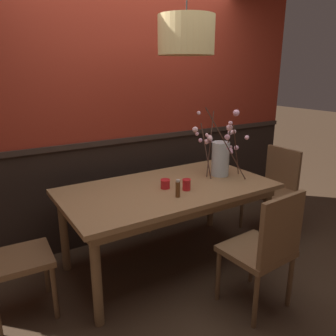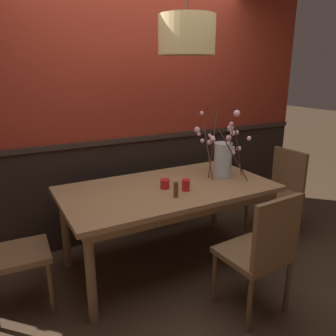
% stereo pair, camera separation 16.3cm
% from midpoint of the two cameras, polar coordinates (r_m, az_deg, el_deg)
% --- Properties ---
extents(ground_plane, '(24.00, 24.00, 0.00)m').
position_cam_midpoint_polar(ground_plane, '(3.22, 1.51, -15.92)').
color(ground_plane, '#422D1E').
extents(back_wall, '(4.31, 0.14, 2.87)m').
position_cam_midpoint_polar(back_wall, '(3.41, -4.96, 11.51)').
color(back_wall, black).
rests_on(back_wall, ground).
extents(dining_table, '(1.83, 0.98, 0.75)m').
position_cam_midpoint_polar(dining_table, '(2.91, 1.61, -4.71)').
color(dining_table, '#997047').
rests_on(dining_table, ground).
extents(chair_far_side_right, '(0.43, 0.42, 0.97)m').
position_cam_midpoint_polar(chair_far_side_right, '(3.82, -1.12, -1.53)').
color(chair_far_side_right, brown).
rests_on(chair_far_side_right, ground).
extents(chair_head_west_end, '(0.45, 0.42, 0.97)m').
position_cam_midpoint_polar(chair_head_west_end, '(2.63, -24.72, -12.18)').
color(chair_head_west_end, brown).
rests_on(chair_head_west_end, ground).
extents(chair_near_side_right, '(0.47, 0.45, 0.93)m').
position_cam_midpoint_polar(chair_near_side_right, '(2.50, 17.62, -13.17)').
color(chair_near_side_right, brown).
rests_on(chair_near_side_right, ground).
extents(chair_head_east_end, '(0.43, 0.45, 0.91)m').
position_cam_midpoint_polar(chair_head_east_end, '(3.76, 19.76, -3.08)').
color(chair_head_east_end, brown).
rests_on(chair_head_east_end, ground).
extents(vase_with_blossoms, '(0.45, 0.56, 0.67)m').
position_cam_midpoint_polar(vase_with_blossoms, '(3.16, 10.85, 1.74)').
color(vase_with_blossoms, silver).
rests_on(vase_with_blossoms, dining_table).
extents(candle_holder_nearer_center, '(0.07, 0.07, 0.10)m').
position_cam_midpoint_polar(candle_holder_nearer_center, '(2.78, 4.78, -2.93)').
color(candle_holder_nearer_center, red).
rests_on(candle_holder_nearer_center, dining_table).
extents(candle_holder_nearer_edge, '(0.08, 0.08, 0.08)m').
position_cam_midpoint_polar(candle_holder_nearer_edge, '(2.83, 1.12, -2.73)').
color(candle_holder_nearer_edge, red).
rests_on(candle_holder_nearer_edge, dining_table).
extents(condiment_bottle, '(0.04, 0.04, 0.14)m').
position_cam_midpoint_polar(condiment_bottle, '(2.63, 3.16, -3.64)').
color(condiment_bottle, brown).
rests_on(condiment_bottle, dining_table).
extents(pendant_lamp, '(0.45, 0.45, 1.04)m').
position_cam_midpoint_polar(pendant_lamp, '(2.78, 5.03, 21.74)').
color(pendant_lamp, tan).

